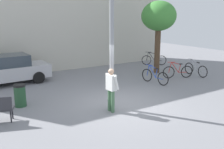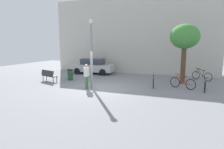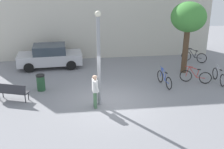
# 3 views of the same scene
# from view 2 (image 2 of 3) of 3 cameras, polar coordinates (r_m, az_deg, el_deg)

# --- Properties ---
(ground_plane) EXTENTS (36.00, 36.00, 0.00)m
(ground_plane) POSITION_cam_2_polar(r_m,az_deg,el_deg) (13.30, -3.48, -4.04)
(ground_plane) COLOR gray
(building_facade) EXTENTS (16.90, 2.00, 7.67)m
(building_facade) POSITION_cam_2_polar(r_m,az_deg,el_deg) (20.92, 6.03, 11.21)
(building_facade) COLOR beige
(building_facade) RESTS_ON ground_plane
(lamppost) EXTENTS (0.28, 0.28, 4.56)m
(lamppost) POSITION_cam_2_polar(r_m,az_deg,el_deg) (13.06, -6.10, 6.74)
(lamppost) COLOR gray
(lamppost) RESTS_ON ground_plane
(person_by_lamppost) EXTENTS (0.32, 0.61, 1.67)m
(person_by_lamppost) POSITION_cam_2_polar(r_m,az_deg,el_deg) (13.02, -7.52, -0.05)
(person_by_lamppost) COLOR #47704C
(person_by_lamppost) RESTS_ON ground_plane
(park_bench) EXTENTS (1.67, 0.97, 0.92)m
(park_bench) POSITION_cam_2_polar(r_m,az_deg,el_deg) (16.37, -18.11, -0.08)
(park_bench) COLOR #2D2D33
(park_bench) RESTS_ON ground_plane
(plaza_tree) EXTENTS (2.14, 2.14, 4.46)m
(plaza_tree) POSITION_cam_2_polar(r_m,az_deg,el_deg) (15.52, 20.59, 10.13)
(plaza_tree) COLOR brown
(plaza_tree) RESTS_ON ground_plane
(bicycle_blue) EXTENTS (0.34, 1.79, 0.97)m
(bicycle_blue) POSITION_cam_2_polar(r_m,az_deg,el_deg) (13.93, 12.05, -2.02)
(bicycle_blue) COLOR black
(bicycle_blue) RESTS_ON ground_plane
(bicycle_black) EXTENTS (1.49, 1.11, 0.97)m
(bicycle_black) POSITION_cam_2_polar(r_m,az_deg,el_deg) (17.72, 24.86, -0.34)
(bicycle_black) COLOR black
(bicycle_black) RESTS_ON ground_plane
(bicycle_silver) EXTENTS (0.18, 1.81, 0.97)m
(bicycle_silver) POSITION_cam_2_polar(r_m,az_deg,el_deg) (13.89, 25.65, -2.74)
(bicycle_silver) COLOR black
(bicycle_silver) RESTS_ON ground_plane
(bicycle_red) EXTENTS (1.68, 0.78, 0.97)m
(bicycle_red) POSITION_cam_2_polar(r_m,az_deg,el_deg) (13.98, 20.01, -2.33)
(bicycle_red) COLOR black
(bicycle_red) RESTS_ON ground_plane
(parked_car_silver) EXTENTS (4.29, 2.00, 1.55)m
(parked_car_silver) POSITION_cam_2_polar(r_m,az_deg,el_deg) (19.73, -5.64, 2.46)
(parked_car_silver) COLOR #B7B7BC
(parked_car_silver) RESTS_ON ground_plane
(trash_bin) EXTENTS (0.47, 0.47, 0.91)m
(trash_bin) POSITION_cam_2_polar(r_m,az_deg,el_deg) (16.55, -12.19, -0.05)
(trash_bin) COLOR #234C2D
(trash_bin) RESTS_ON ground_plane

